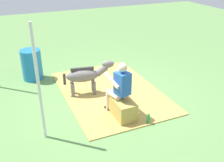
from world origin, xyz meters
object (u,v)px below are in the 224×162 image
Objects in this scene: tent_pole_left at (39,85)px; person_seated at (119,86)px; pony_standing at (86,75)px; hay_bale at (123,109)px; water_barrel at (32,65)px; soda_bottle at (148,118)px.

person_seated is at bearing -84.24° from tent_pole_left.
tent_pole_left is at bearing 95.76° from person_seated.
pony_standing is at bearing 17.24° from person_seated.
hay_bale is 0.29× the size of tent_pole_left.
water_barrel is at bearing 36.63° from pony_standing.
tent_pole_left is (-1.40, 1.37, 0.64)m from pony_standing.
pony_standing is at bearing 23.44° from soda_bottle.
person_seated is 4.74× the size of soda_bottle.
hay_bale is 0.62m from soda_bottle.
soda_bottle is 0.31× the size of water_barrel.
person_seated is 3.20m from water_barrel.
hay_bale is at bearing -151.99° from water_barrel.
person_seated reaches higher than hay_bale.
pony_standing is 1.95m from water_barrel.
pony_standing is (1.23, 0.38, -0.17)m from person_seated.
hay_bale is 0.52× the size of person_seated.
soda_bottle is (-0.63, -0.42, -0.59)m from person_seated.
hay_bale is 3.35m from water_barrel.
soda_bottle is (-0.47, -0.40, -0.08)m from hay_bale.
hay_bale reaches higher than soda_bottle.
pony_standing reaches higher than hay_bale.
person_seated is at bearing 34.05° from soda_bottle.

